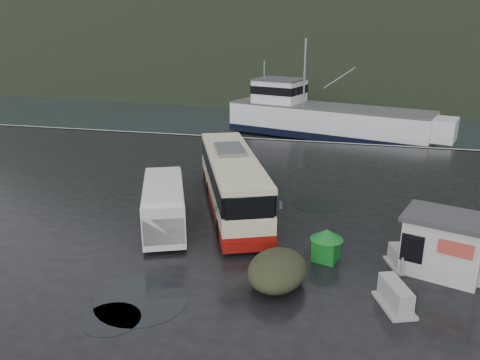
% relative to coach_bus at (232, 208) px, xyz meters
% --- Properties ---
extents(ground, '(160.00, 160.00, 0.00)m').
position_rel_coach_bus_xyz_m(ground, '(0.95, -4.14, 0.00)').
color(ground, black).
rests_on(ground, ground).
extents(harbor_water, '(300.00, 180.00, 0.02)m').
position_rel_coach_bus_xyz_m(harbor_water, '(0.95, 105.86, 0.00)').
color(harbor_water, black).
rests_on(harbor_water, ground).
extents(quay_edge, '(160.00, 0.60, 1.50)m').
position_rel_coach_bus_xyz_m(quay_edge, '(0.95, 15.86, 0.00)').
color(quay_edge, '#999993').
rests_on(quay_edge, ground).
extents(headland, '(780.00, 540.00, 570.00)m').
position_rel_coach_bus_xyz_m(headland, '(10.95, 245.86, 0.00)').
color(headland, black).
rests_on(headland, ground).
extents(coach_bus, '(6.62, 11.13, 3.07)m').
position_rel_coach_bus_xyz_m(coach_bus, '(0.00, 0.00, 0.00)').
color(coach_bus, beige).
rests_on(coach_bus, ground).
extents(white_van, '(3.82, 5.82, 2.30)m').
position_rel_coach_bus_xyz_m(white_van, '(-2.44, -3.25, 0.00)').
color(white_van, silver).
rests_on(white_van, ground).
extents(waste_bin_left, '(1.42, 1.42, 1.59)m').
position_rel_coach_bus_xyz_m(waste_bin_left, '(1.35, -3.57, 0.00)').
color(waste_bin_left, '#12691E').
rests_on(waste_bin_left, ground).
extents(waste_bin_right, '(1.19, 1.19, 1.34)m').
position_rel_coach_bus_xyz_m(waste_bin_right, '(5.08, -4.63, 0.00)').
color(waste_bin_right, '#12691E').
rests_on(waste_bin_right, ground).
extents(dome_tent, '(2.33, 3.11, 1.17)m').
position_rel_coach_bus_xyz_m(dome_tent, '(3.46, -6.96, 0.00)').
color(dome_tent, '#2C2F1C').
rests_on(dome_tent, ground).
extents(ticket_kiosk, '(3.58, 3.13, 2.35)m').
position_rel_coach_bus_xyz_m(ticket_kiosk, '(9.44, -4.62, 0.00)').
color(ticket_kiosk, '#BCBBB7').
rests_on(ticket_kiosk, ground).
extents(jersey_barrier_a, '(1.22, 1.86, 0.86)m').
position_rel_coach_bus_xyz_m(jersey_barrier_a, '(10.49, -4.61, 0.00)').
color(jersey_barrier_a, '#999993').
rests_on(jersey_barrier_a, ground).
extents(jersey_barrier_b, '(1.45, 1.96, 0.88)m').
position_rel_coach_bus_xyz_m(jersey_barrier_b, '(7.55, -7.50, 0.00)').
color(jersey_barrier_b, '#999993').
rests_on(jersey_barrier_b, ground).
extents(jersey_barrier_c, '(1.16, 1.64, 0.74)m').
position_rel_coach_bus_xyz_m(jersey_barrier_c, '(7.95, -4.52, 0.00)').
color(jersey_barrier_c, '#999993').
rests_on(jersey_barrier_c, ground).
extents(fishing_trawler, '(23.51, 11.70, 9.22)m').
position_rel_coach_bus_xyz_m(fishing_trawler, '(3.60, 23.79, 0.00)').
color(fishing_trawler, silver).
rests_on(fishing_trawler, ground).
extents(puddles, '(8.12, 14.19, 0.01)m').
position_rel_coach_bus_xyz_m(puddles, '(0.62, -5.94, 0.01)').
color(puddles, black).
rests_on(puddles, ground).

